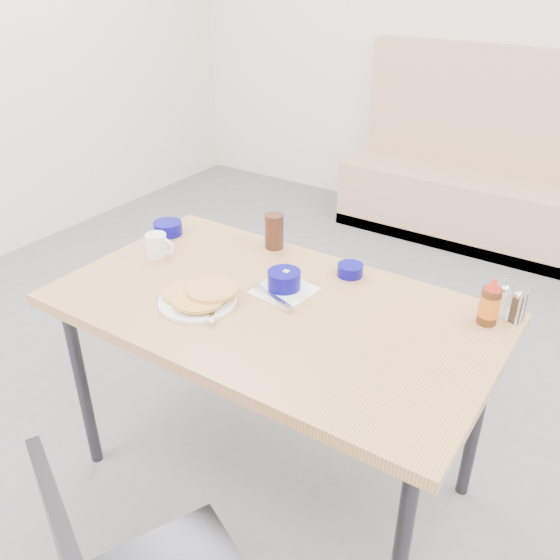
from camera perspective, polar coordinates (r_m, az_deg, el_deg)
The scene contains 13 objects.
ground at distance 2.24m, azimuth -4.49°, elevation -22.01°, with size 6.00×6.00×0.00m, color slate.
wall_back at distance 4.15m, azimuth 22.83°, elevation 22.54°, with size 5.00×0.06×2.80m, color silver.
booth_bench at distance 4.20m, azimuth 19.47°, elevation 8.23°, with size 1.90×0.56×1.22m.
dining_table at distance 1.91m, azimuth -0.71°, elevation -3.90°, with size 1.40×0.80×0.76m.
pancake_plate at distance 1.90m, azimuth -7.84°, elevation -1.65°, with size 0.26×0.25×0.04m.
coffee_mug at distance 2.20m, azimuth -11.73°, elevation 3.30°, with size 0.11×0.08×0.09m.
grits_setting at distance 1.93m, azimuth 0.39°, elevation -0.27°, with size 0.20×0.21×0.08m.
creamer_bowl at distance 2.38m, azimuth -10.74°, elevation 4.92°, with size 0.11×0.11×0.05m.
butter_bowl at distance 2.05m, azimuth 6.77°, elevation 0.95°, with size 0.09×0.09×0.04m.
amber_tumbler at distance 2.21m, azimuth -0.57°, elevation 4.71°, with size 0.07×0.07×0.13m, color #371D11.
condiment_caddy at distance 1.93m, azimuth 21.22°, elevation -2.27°, with size 0.11×0.09×0.12m.
syrup_bottle at distance 1.86m, azimuth 19.53°, elevation -2.15°, with size 0.06×0.06×0.16m.
sugar_wrapper at distance 1.96m, azimuth -2.46°, elevation -0.96°, with size 0.04×0.03×0.00m, color #CA436B.
Camera 1 is at (0.91, -1.07, 1.75)m, focal length 38.00 mm.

